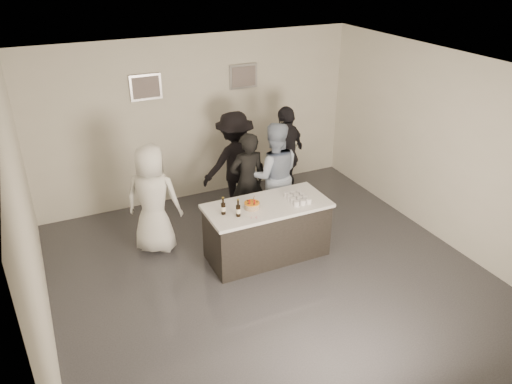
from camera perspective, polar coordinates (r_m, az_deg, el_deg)
floor at (r=7.43m, az=1.66°, el=-9.53°), size 6.00×6.00×0.00m
ceiling at (r=6.16m, az=2.03°, el=13.63°), size 6.00×6.00×0.00m
wall_back at (r=9.24m, az=-6.65°, el=8.26°), size 6.00×0.04×3.00m
wall_front at (r=4.61m, az=19.34°, el=-13.89°), size 6.00×0.04×3.00m
wall_left at (r=6.08m, az=-24.42°, el=-4.33°), size 0.04×6.00×3.00m
wall_right at (r=8.35m, az=20.61°, el=4.67°), size 0.04×6.00×3.00m
picture_left at (r=8.79m, az=-12.49°, el=11.62°), size 0.54×0.04×0.44m
picture_right at (r=9.33m, az=-1.46°, el=13.08°), size 0.54×0.04×0.44m
bar_counter at (r=7.63m, az=1.26°, el=-4.41°), size 1.86×0.86×0.90m
cake at (r=7.29m, az=-0.47°, el=-1.59°), size 0.23×0.23×0.08m
beer_bottle_a at (r=7.11m, az=-3.77°, el=-1.60°), size 0.07×0.07×0.26m
beer_bottle_b at (r=7.04m, az=-2.05°, el=-1.84°), size 0.07×0.07×0.26m
tumbler_cluster at (r=7.54m, az=4.79°, el=-0.65°), size 0.30×0.40×0.08m
candles at (r=7.03m, az=-0.40°, el=-3.04°), size 0.24×0.08×0.01m
person_main_black at (r=8.22m, az=-0.99°, el=1.19°), size 0.62×0.41×1.70m
person_main_blue at (r=8.31m, az=2.06°, el=1.93°), size 1.06×0.93×1.83m
person_guest_left at (r=7.77m, az=-11.70°, el=-0.82°), size 1.02×0.92×1.75m
person_guest_right at (r=9.07m, az=3.46°, el=4.16°), size 1.16×0.97×1.85m
person_guest_back at (r=8.79m, az=-2.41°, el=3.38°), size 1.23×0.76×1.84m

